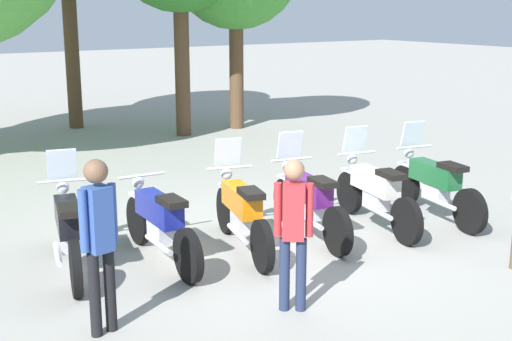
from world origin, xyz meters
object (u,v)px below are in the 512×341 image
Objects in this scene: motorcycle_1 at (160,222)px; person_0 at (99,233)px; motorcycle_3 at (308,200)px; person_2 at (293,225)px; motorcycle_5 at (434,184)px; motorcycle_0 at (69,229)px; motorcycle_4 at (375,192)px; motorcycle_2 at (241,211)px.

person_0 is at bearing 141.09° from motorcycle_1.
motorcycle_3 is (2.10, -0.26, 0.01)m from motorcycle_1.
person_2 reaches higher than motorcycle_3.
motorcycle_3 reaches higher than motorcycle_1.
motorcycle_0 is at bearing 91.03° from motorcycle_5.
person_2 reaches higher than motorcycle_4.
person_0 is 1.07× the size of person_2.
motorcycle_4 is 1.25× the size of person_0.
motorcycle_5 is at bearing -92.78° from person_0.
motorcycle_1 is 1.08m from motorcycle_2.
person_0 is at bearing 120.22° from motorcycle_3.
person_0 is (-0.27, -1.78, 0.50)m from motorcycle_0.
motorcycle_3 is at bearing -78.13° from motorcycle_2.
person_2 is (-1.58, -1.79, 0.41)m from motorcycle_3.
person_2 is (-0.53, -1.84, 0.41)m from motorcycle_2.
motorcycle_0 is 0.99× the size of motorcycle_5.
motorcycle_0 is at bearing 91.59° from motorcycle_4.
motorcycle_3 is 2.42m from person_2.
motorcycle_1 is 1.01× the size of motorcycle_4.
motorcycle_5 is at bearing -88.46° from motorcycle_3.
motorcycle_1 is 1.27× the size of person_0.
person_0 reaches higher than motorcycle_0.
motorcycle_1 is at bearing 93.65° from motorcycle_3.
motorcycle_1 is 1.01× the size of motorcycle_5.
motorcycle_4 is (2.09, -0.24, 0.00)m from motorcycle_2.
motorcycle_2 is (1.06, -0.21, 0.01)m from motorcycle_1.
motorcycle_2 reaches higher than motorcycle_1.
motorcycle_2 is 0.99× the size of motorcycle_4.
motorcycle_1 is at bearing 51.39° from person_2.
person_0 reaches higher than motorcycle_5.
motorcycle_3 and motorcycle_5 have the same top height.
motorcycle_4 is at bearing -81.68° from motorcycle_2.
motorcycle_2 is at bearing -98.25° from motorcycle_1.
motorcycle_2 is 2.73m from person_0.
motorcycle_5 reaches higher than motorcycle_1.
motorcycle_5 is (1.05, -0.15, 0.00)m from motorcycle_4.
person_0 is at bearing 114.83° from motorcycle_4.
person_0 reaches higher than motorcycle_3.
person_2 is at bearing -119.44° from person_0.
motorcycle_4 is at bearing -88.82° from person_0.
motorcycle_1 is 1.01× the size of motorcycle_3.
motorcycle_1 is (1.04, -0.32, -0.01)m from motorcycle_0.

